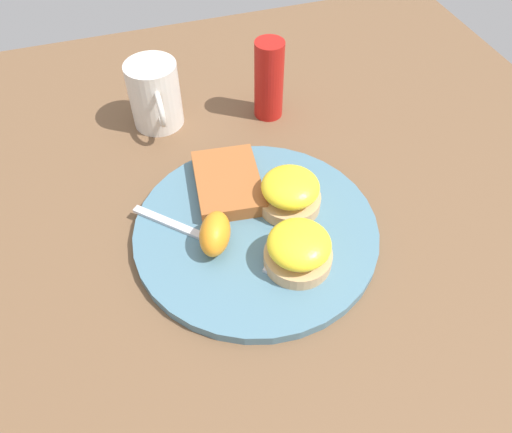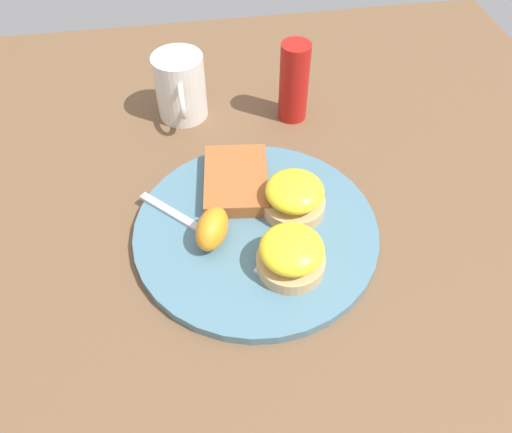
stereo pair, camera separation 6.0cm
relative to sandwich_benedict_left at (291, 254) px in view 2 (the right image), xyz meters
name	(u,v)px [view 2 (the right image)]	position (x,y,z in m)	size (l,w,h in m)	color
ground_plane	(256,234)	(-0.07, -0.03, -0.04)	(1.10, 1.10, 0.00)	brown
plate	(256,231)	(-0.07, -0.03, -0.03)	(0.30, 0.30, 0.01)	slate
sandwich_benedict_left	(291,254)	(0.00, 0.00, 0.00)	(0.08, 0.08, 0.05)	tan
sandwich_benedict_right	(294,196)	(-0.09, 0.02, 0.00)	(0.08, 0.08, 0.05)	tan
hashbrown_patty	(236,180)	(-0.14, -0.04, -0.01)	(0.12, 0.08, 0.02)	#9E582B
orange_wedge	(212,229)	(-0.05, -0.08, 0.00)	(0.06, 0.04, 0.04)	orange
fork	(224,243)	(-0.04, -0.07, -0.02)	(0.18, 0.18, 0.00)	silver
cup	(181,87)	(-0.32, -0.10, 0.01)	(0.11, 0.08, 0.10)	silver
condiment_bottle	(294,82)	(-0.29, 0.06, 0.02)	(0.04, 0.04, 0.12)	#B21914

